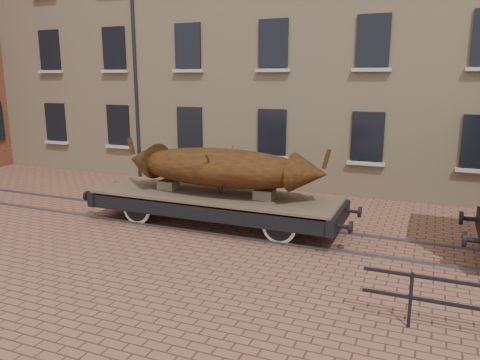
% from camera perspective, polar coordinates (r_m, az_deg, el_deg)
% --- Properties ---
extents(ground, '(90.00, 90.00, 0.00)m').
position_cam_1_polar(ground, '(12.79, 7.22, -6.87)').
color(ground, brown).
extents(warehouse_cream, '(40.00, 10.19, 14.00)m').
position_cam_1_polar(warehouse_cream, '(21.83, 23.44, 18.81)').
color(warehouse_cream, tan).
rests_on(warehouse_cream, ground).
extents(rail_track, '(30.00, 1.52, 0.06)m').
position_cam_1_polar(rail_track, '(12.78, 7.22, -6.74)').
color(rail_track, '#59595E').
rests_on(rail_track, ground).
extents(flatcar_wagon, '(8.03, 2.18, 1.21)m').
position_cam_1_polar(flatcar_wagon, '(13.41, -3.12, -2.49)').
color(flatcar_wagon, '#706049').
rests_on(flatcar_wagon, ground).
extents(iron_boat, '(6.18, 1.80, 1.49)m').
position_cam_1_polar(iron_boat, '(13.11, -2.39, 1.54)').
color(iron_boat, '#4B2A0B').
rests_on(iron_boat, flatcar_wagon).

